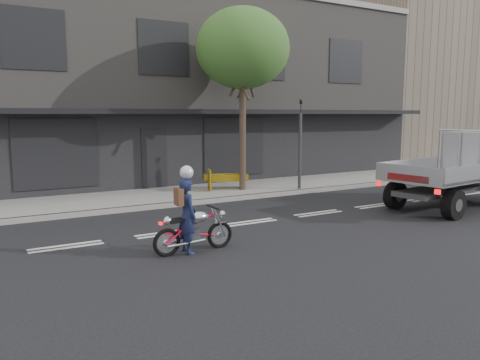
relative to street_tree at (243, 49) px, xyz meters
The scene contains 11 objects.
ground 7.09m from the street_tree, 117.65° to the right, with size 80.00×80.00×0.00m, color black.
sidewalk 5.67m from the street_tree, 167.20° to the left, with size 32.00×3.20×0.15m, color gray.
kerb 5.75m from the street_tree, 153.43° to the right, with size 32.00×0.20×0.15m, color gray.
building_main 7.54m from the street_tree, 107.22° to the left, with size 26.00×10.00×8.00m, color slate.
building_neighbour 19.17m from the street_tree, 21.75° to the left, with size 14.00×10.00×10.00m, color brown.
street_tree is the anchor object (origin of this frame).
traffic_light_pole 4.23m from the street_tree, 23.03° to the right, with size 0.12×0.12×3.50m.
motorcycle 8.95m from the street_tree, 127.95° to the right, with size 1.87×0.54×0.96m.
rider 8.87m from the street_tree, 128.84° to the right, with size 0.59×0.39×1.61m, color #171D3F.
flatbed_ute 8.88m from the street_tree, 42.55° to the right, with size 5.54×2.77×2.47m.
construction_barrier 4.74m from the street_tree, 162.47° to the left, with size 1.48×0.59×0.83m, color yellow, non-canonical shape.
Camera 1 is at (-6.44, -10.78, 2.95)m, focal length 35.00 mm.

